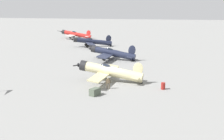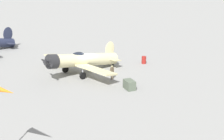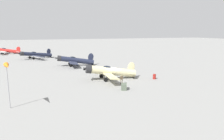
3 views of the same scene
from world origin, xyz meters
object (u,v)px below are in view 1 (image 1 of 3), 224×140
object	(u,v)px
airplane_mid_apron	(111,53)
airplane_foreground	(109,71)
equipment_crate	(95,92)
airplane_outer_stand	(75,34)
airplane_far_line	(91,41)
ground_crew_mechanic	(108,82)
fuel_drum	(163,86)

from	to	relation	value
airplane_mid_apron	airplane_foreground	bearing A→B (deg)	104.78
airplane_foreground	airplane_mid_apron	bearing A→B (deg)	-75.86
airplane_foreground	equipment_crate	bearing A→B (deg)	91.94
airplane_foreground	airplane_outer_stand	xyz separation A→B (m)	(-24.27, 56.01, -0.18)
airplane_far_line	ground_crew_mechanic	world-z (taller)	airplane_far_line
airplane_far_line	ground_crew_mechanic	distance (m)	43.05
airplane_outer_stand	equipment_crate	size ratio (longest dim) A/B	7.63
airplane_outer_stand	ground_crew_mechanic	bearing A→B (deg)	114.35
airplane_outer_stand	ground_crew_mechanic	world-z (taller)	airplane_outer_stand
equipment_crate	airplane_mid_apron	bearing A→B (deg)	97.33
airplane_mid_apron	airplane_outer_stand	bearing A→B (deg)	-57.29
fuel_drum	airplane_foreground	bearing A→B (deg)	161.94
airplane_far_line	airplane_mid_apron	bearing A→B (deg)	92.96
airplane_mid_apron	ground_crew_mechanic	size ratio (longest dim) A/B	7.08
airplane_foreground	airplane_mid_apron	world-z (taller)	airplane_mid_apron
equipment_crate	fuel_drum	size ratio (longest dim) A/B	1.71
airplane_outer_stand	fuel_drum	distance (m)	67.07
airplane_mid_apron	airplane_outer_stand	size ratio (longest dim) A/B	0.93
airplane_mid_apron	ground_crew_mechanic	world-z (taller)	airplane_mid_apron
ground_crew_mechanic	equipment_crate	distance (m)	3.49
airplane_far_line	equipment_crate	xyz separation A→B (m)	(12.94, -44.05, -0.97)
airplane_outer_stand	equipment_crate	bearing A→B (deg)	112.52
airplane_far_line	equipment_crate	bearing A→B (deg)	81.98
airplane_far_line	equipment_crate	world-z (taller)	airplane_far_line
airplane_foreground	fuel_drum	world-z (taller)	airplane_foreground
equipment_crate	fuel_drum	distance (m)	9.59
airplane_foreground	airplane_far_line	xyz separation A→B (m)	(-13.12, 36.72, -0.16)
airplane_mid_apron	ground_crew_mechanic	distance (m)	22.43
airplane_far_line	airplane_foreground	bearing A→B (deg)	85.27
airplane_far_line	airplane_outer_stand	distance (m)	22.28
airplane_mid_apron	fuel_drum	size ratio (longest dim) A/B	12.10
airplane_foreground	airplane_outer_stand	world-z (taller)	airplane_foreground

